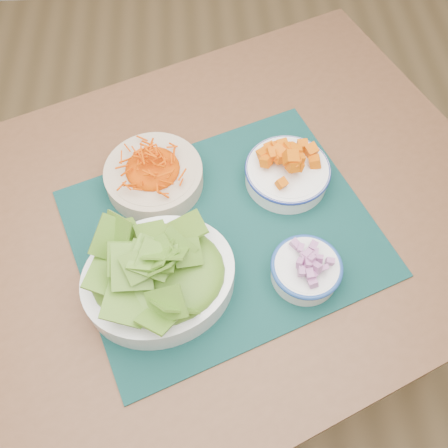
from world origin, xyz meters
name	(u,v)px	position (x,y,z in m)	size (l,w,h in m)	color
ground	(308,382)	(0.00, 0.00, 0.00)	(4.00, 4.00, 0.00)	#A07D4D
table	(185,250)	(-0.34, 0.15, 0.66)	(1.56, 1.32, 0.75)	brown
placemat	(224,232)	(-0.26, 0.13, 0.75)	(0.57, 0.46, 0.00)	black
carrot_bowl	(153,172)	(-0.39, 0.26, 0.79)	(0.21, 0.21, 0.08)	beige
squash_bowl	(288,169)	(-0.12, 0.25, 0.79)	(0.22, 0.22, 0.08)	white
lettuce_bowl	(158,273)	(-0.38, 0.02, 0.81)	(0.33, 0.30, 0.13)	white
onion_bowl	(306,268)	(-0.11, 0.03, 0.79)	(0.16, 0.16, 0.07)	white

